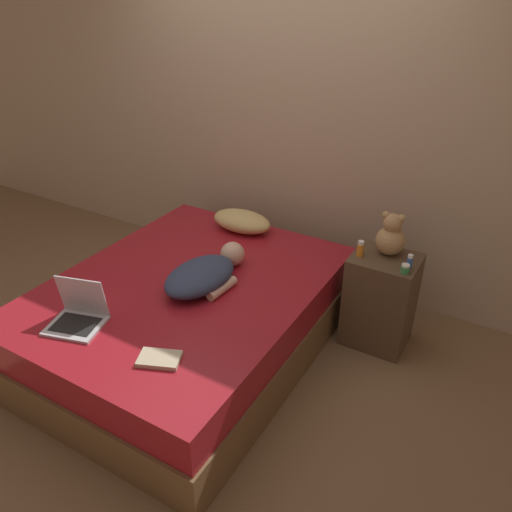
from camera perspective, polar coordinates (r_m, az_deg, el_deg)
name	(u,v)px	position (r m, az deg, el deg)	size (l,w,h in m)	color
ground_plane	(191,346)	(3.53, -7.47, -10.18)	(12.00, 12.00, 0.00)	brown
wall_back	(283,117)	(3.93, 3.08, 15.60)	(8.00, 0.06, 2.60)	tan
bed	(188,316)	(3.38, -7.75, -6.81)	(1.60, 2.03, 0.52)	brown
nightstand	(380,300)	(3.47, 13.99, -4.93)	(0.42, 0.37, 0.66)	brown
pillow	(242,221)	(3.82, -1.63, 4.00)	(0.48, 0.27, 0.15)	tan
person_lying	(205,273)	(3.16, -5.85, -1.98)	(0.39, 0.70, 0.16)	#2D3851
laptop	(78,314)	(2.99, -19.65, -6.28)	(0.35, 0.32, 0.26)	silver
teddy_bear	(391,236)	(3.30, 15.17, 2.19)	(0.19, 0.19, 0.29)	tan
bottle_orange	(360,249)	(3.26, 11.85, 0.84)	(0.04, 0.04, 0.11)	orange
bottle_green	(405,269)	(3.15, 16.69, -1.41)	(0.05, 0.05, 0.06)	#3D8E4C
bottle_blue	(410,262)	(3.21, 17.16, -0.62)	(0.04, 0.04, 0.09)	#3866B2
book	(159,359)	(2.64, -10.98, -11.46)	(0.25, 0.21, 0.02)	#C6B793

